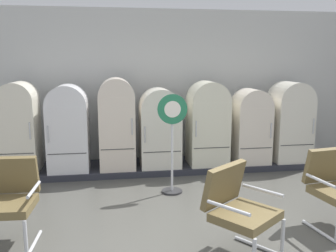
{
  "coord_description": "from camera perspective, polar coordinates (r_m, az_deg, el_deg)",
  "views": [
    {
      "loc": [
        -0.92,
        -3.54,
        2.05
      ],
      "look_at": [
        0.05,
        2.75,
        0.87
      ],
      "focal_mm": 39.23,
      "sensor_mm": 36.0,
      "label": 1
    }
  ],
  "objects": [
    {
      "name": "back_wall",
      "position": [
        7.28,
        -1.5,
        6.17
      ],
      "size": [
        11.76,
        0.12,
        2.98
      ],
      "color": "beige",
      "rests_on": "ground"
    },
    {
      "name": "display_plinth",
      "position": [
        6.93,
        -0.77,
        -6.26
      ],
      "size": [
        6.26,
        0.95,
        0.11
      ],
      "primitive_type": "cube",
      "color": "#2B2D36",
      "rests_on": "ground"
    },
    {
      "name": "refrigerator_0",
      "position": [
        6.75,
        -22.06,
        0.2
      ],
      "size": [
        0.59,
        0.7,
        1.55
      ],
      "color": "silver",
      "rests_on": "display_plinth"
    },
    {
      "name": "refrigerator_1",
      "position": [
        6.61,
        -15.26,
        0.08
      ],
      "size": [
        0.69,
        0.69,
        1.5
      ],
      "color": "white",
      "rests_on": "display_plinth"
    },
    {
      "name": "refrigerator_2",
      "position": [
        6.56,
        -7.97,
        0.84
      ],
      "size": [
        0.62,
        0.7,
        1.61
      ],
      "color": "beige",
      "rests_on": "display_plinth"
    },
    {
      "name": "refrigerator_3",
      "position": [
        6.63,
        -1.31,
        0.04
      ],
      "size": [
        0.72,
        0.69,
        1.42
      ],
      "color": "silver",
      "rests_on": "display_plinth"
    },
    {
      "name": "refrigerator_4",
      "position": [
        6.77,
        6.19,
        0.79
      ],
      "size": [
        0.7,
        0.65,
        1.53
      ],
      "color": "silver",
      "rests_on": "display_plinth"
    },
    {
      "name": "refrigerator_5",
      "position": [
        7.03,
        12.75,
        0.29
      ],
      "size": [
        0.65,
        0.62,
        1.39
      ],
      "color": "silver",
      "rests_on": "display_plinth"
    },
    {
      "name": "refrigerator_6",
      "position": [
        7.38,
        18.4,
        1.0
      ],
      "size": [
        0.7,
        0.7,
        1.51
      ],
      "color": "silver",
      "rests_on": "display_plinth"
    },
    {
      "name": "armchair_left",
      "position": [
        4.49,
        -23.81,
        -9.99
      ],
      "size": [
        0.71,
        0.69,
        0.96
      ],
      "color": "silver",
      "rests_on": "ground"
    },
    {
      "name": "armchair_center",
      "position": [
        3.94,
        10.85,
        -12.11
      ],
      "size": [
        0.88,
        0.89,
        0.96
      ],
      "color": "silver",
      "rests_on": "ground"
    },
    {
      "name": "sign_stand",
      "position": [
        5.56,
        0.66,
        -3.03
      ],
      "size": [
        0.45,
        0.32,
        1.53
      ],
      "color": "#2D2D30",
      "rests_on": "ground"
    }
  ]
}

